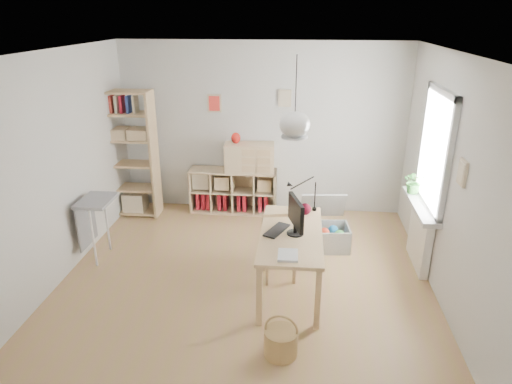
# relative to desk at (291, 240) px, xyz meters

# --- Properties ---
(ground) EXTENTS (4.50, 4.50, 0.00)m
(ground) POSITION_rel_desk_xyz_m (-0.55, 0.15, -0.66)
(ground) COLOR #A97E54
(ground) RESTS_ON ground
(room_shell) EXTENTS (4.50, 4.50, 4.50)m
(room_shell) POSITION_rel_desk_xyz_m (-0.00, 0.00, 1.34)
(room_shell) COLOR silver
(room_shell) RESTS_ON ground
(window_unit) EXTENTS (0.07, 1.16, 1.46)m
(window_unit) POSITION_rel_desk_xyz_m (1.68, 0.75, 0.89)
(window_unit) COLOR white
(window_unit) RESTS_ON ground
(radiator) EXTENTS (0.10, 0.80, 0.80)m
(radiator) POSITION_rel_desk_xyz_m (1.64, 0.75, -0.26)
(radiator) COLOR white
(radiator) RESTS_ON ground
(windowsill) EXTENTS (0.22, 1.20, 0.06)m
(windowsill) POSITION_rel_desk_xyz_m (1.59, 0.75, 0.17)
(windowsill) COLOR silver
(windowsill) RESTS_ON radiator
(desk) EXTENTS (0.70, 1.50, 0.75)m
(desk) POSITION_rel_desk_xyz_m (0.00, 0.00, 0.00)
(desk) COLOR tan
(desk) RESTS_ON ground
(cube_shelf) EXTENTS (1.40, 0.38, 0.72)m
(cube_shelf) POSITION_rel_desk_xyz_m (-1.02, 2.23, -0.36)
(cube_shelf) COLOR tan
(cube_shelf) RESTS_ON ground
(tall_bookshelf) EXTENTS (0.80, 0.38, 2.00)m
(tall_bookshelf) POSITION_rel_desk_xyz_m (-2.59, 1.95, 0.43)
(tall_bookshelf) COLOR tan
(tall_bookshelf) RESTS_ON ground
(side_table) EXTENTS (0.40, 0.55, 0.85)m
(side_table) POSITION_rel_desk_xyz_m (-2.59, 0.50, 0.01)
(side_table) COLOR gray
(side_table) RESTS_ON ground
(chair) EXTENTS (0.46, 0.46, 0.79)m
(chair) POSITION_rel_desk_xyz_m (-0.16, 0.30, -0.21)
(chair) COLOR gray
(chair) RESTS_ON ground
(wicker_basket) EXTENTS (0.33, 0.32, 0.45)m
(wicker_basket) POSITION_rel_desk_xyz_m (-0.05, -1.13, -0.51)
(wicker_basket) COLOR #A17E49
(wicker_basket) RESTS_ON ground
(storage_chest) EXTENTS (0.71, 0.78, 0.68)m
(storage_chest) POSITION_rel_desk_xyz_m (0.46, 1.14, -0.43)
(storage_chest) COLOR beige
(storage_chest) RESTS_ON ground
(monitor) EXTENTS (0.19, 0.48, 0.42)m
(monitor) POSITION_rel_desk_xyz_m (0.04, -0.03, 0.33)
(monitor) COLOR black
(monitor) RESTS_ON desk
(keyboard) EXTENTS (0.30, 0.43, 0.02)m
(keyboard) POSITION_rel_desk_xyz_m (-0.17, 0.02, 0.10)
(keyboard) COLOR black
(keyboard) RESTS_ON desk
(task_lamp) EXTENTS (0.38, 0.14, 0.41)m
(task_lamp) POSITION_rel_desk_xyz_m (0.08, 0.60, 0.37)
(task_lamp) COLOR black
(task_lamp) RESTS_ON desk
(yarn_ball) EXTENTS (0.15, 0.15, 0.15)m
(yarn_ball) POSITION_rel_desk_xyz_m (0.15, 0.51, 0.17)
(yarn_ball) COLOR #540B1B
(yarn_ball) RESTS_ON desk
(paper_tray) EXTENTS (0.21, 0.26, 0.03)m
(paper_tray) POSITION_rel_desk_xyz_m (-0.02, -0.55, 0.11)
(paper_tray) COLOR silver
(paper_tray) RESTS_ON desk
(drawer_chest) EXTENTS (0.80, 0.41, 0.44)m
(drawer_chest) POSITION_rel_desk_xyz_m (-0.73, 2.19, 0.29)
(drawer_chest) COLOR tan
(drawer_chest) RESTS_ON cube_shelf
(red_vase) EXTENTS (0.14, 0.14, 0.17)m
(red_vase) POSITION_rel_desk_xyz_m (-0.94, 2.19, 0.59)
(red_vase) COLOR #A7130D
(red_vase) RESTS_ON drawer_chest
(potted_plant) EXTENTS (0.29, 0.26, 0.32)m
(potted_plant) POSITION_rel_desk_xyz_m (1.57, 1.10, 0.36)
(potted_plant) COLOR #2E6C28
(potted_plant) RESTS_ON windowsill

